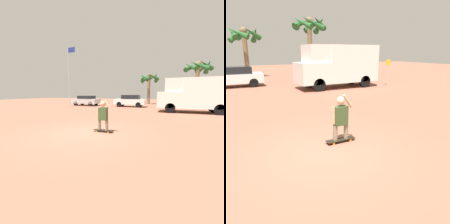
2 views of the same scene
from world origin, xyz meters
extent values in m
plane|color=#935B47|center=(0.00, 0.00, 0.00)|extent=(80.00, 80.00, 0.00)
cube|color=black|center=(0.71, 0.39, 0.08)|extent=(0.95, 0.25, 0.02)
cylinder|color=orange|center=(0.41, 0.29, 0.04)|extent=(0.07, 0.03, 0.07)
cylinder|color=orange|center=(0.41, 0.50, 0.04)|extent=(0.07, 0.03, 0.07)
cylinder|color=orange|center=(1.00, 0.29, 0.04)|extent=(0.07, 0.03, 0.07)
cylinder|color=orange|center=(1.00, 0.50, 0.04)|extent=(0.07, 0.03, 0.07)
cylinder|color=gray|center=(0.52, 0.39, 0.33)|extent=(0.14, 0.14, 0.47)
cylinder|color=gray|center=(0.89, 0.39, 0.33)|extent=(0.14, 0.14, 0.47)
cube|color=#384C28|center=(0.71, 0.39, 0.86)|extent=(0.41, 0.22, 0.59)
sphere|color=tan|center=(0.71, 0.39, 1.31)|extent=(0.25, 0.25, 0.25)
cylinder|color=tan|center=(0.47, 0.39, 0.89)|extent=(0.09, 0.09, 0.52)
cylinder|color=tan|center=(0.94, 0.39, 1.28)|extent=(0.34, 0.09, 0.44)
cylinder|color=black|center=(3.60, 8.75, 0.45)|extent=(0.90, 0.28, 0.90)
cylinder|color=black|center=(3.60, 10.71, 0.45)|extent=(0.90, 0.28, 0.90)
cylinder|color=black|center=(7.42, 8.75, 0.45)|extent=(0.90, 0.28, 0.90)
cylinder|color=black|center=(7.42, 10.71, 0.45)|extent=(0.90, 0.28, 0.90)
cube|color=white|center=(3.51, 9.73, 1.19)|extent=(2.15, 2.25, 1.48)
cube|color=black|center=(3.08, 9.73, 1.48)|extent=(0.04, 1.91, 0.74)
cube|color=white|center=(6.59, 9.73, 1.80)|extent=(4.00, 2.25, 2.69)
cube|color=white|center=(3.83, 9.73, 2.54)|extent=(1.51, 2.07, 1.22)
cylinder|color=black|center=(-2.63, 12.80, 0.34)|extent=(0.68, 0.22, 0.68)
cylinder|color=black|center=(-2.63, 14.34, 0.34)|extent=(0.68, 0.22, 0.68)
cylinder|color=black|center=(-0.12, 12.80, 0.34)|extent=(0.68, 0.22, 0.68)
cylinder|color=black|center=(-0.12, 14.34, 0.34)|extent=(0.68, 0.22, 0.68)
cube|color=white|center=(-1.37, 13.57, 0.68)|extent=(4.05, 1.76, 0.69)
cube|color=black|center=(-1.27, 13.57, 1.29)|extent=(2.23, 1.55, 0.53)
cylinder|color=black|center=(-9.11, 12.44, 0.33)|extent=(0.66, 0.22, 0.66)
cylinder|color=black|center=(-9.11, 14.15, 0.33)|extent=(0.66, 0.22, 0.66)
cylinder|color=black|center=(-6.72, 12.44, 0.33)|extent=(0.66, 0.22, 0.66)
cylinder|color=black|center=(-6.72, 14.15, 0.33)|extent=(0.66, 0.22, 0.66)
cube|color=#BCBCC1|center=(-7.91, 13.30, 0.66)|extent=(3.86, 1.93, 0.66)
cube|color=black|center=(-7.82, 13.30, 1.21)|extent=(2.12, 1.70, 0.45)
cylinder|color=brown|center=(7.13, 19.31, 2.96)|extent=(0.52, 0.52, 5.92)
sphere|color=brown|center=(7.13, 19.31, 5.92)|extent=(0.84, 0.84, 0.84)
cone|color=#235B28|center=(8.36, 19.34, 5.53)|extent=(0.75, 2.47, 1.89)
cone|color=#235B28|center=(7.98, 20.20, 5.56)|extent=(2.28, 2.21, 1.80)
cone|color=#235B28|center=(6.67, 20.45, 5.71)|extent=(2.63, 1.59, 1.36)
cone|color=#235B28|center=(6.05, 19.90, 5.63)|extent=(1.81, 2.55, 1.61)
cone|color=#235B28|center=(6.10, 18.64, 5.63)|extent=(1.97, 2.49, 1.61)
cone|color=#235B28|center=(7.05, 18.09, 5.61)|extent=(2.56, 0.86, 1.66)
cone|color=#235B28|center=(7.94, 18.38, 5.65)|extent=(2.37, 2.19, 1.54)
cylinder|color=brown|center=(0.25, 19.54, 2.31)|extent=(0.45, 0.45, 4.63)
sphere|color=brown|center=(0.25, 19.54, 4.63)|extent=(0.72, 0.72, 0.72)
cone|color=#235B28|center=(1.29, 19.60, 4.31)|extent=(0.70, 2.13, 1.58)
cone|color=#235B28|center=(0.59, 20.53, 4.38)|extent=(2.23, 1.27, 1.36)
cone|color=#235B28|center=(-0.31, 20.42, 4.27)|extent=(2.05, 1.60, 1.67)
cone|color=#235B28|center=(-0.78, 19.33, 4.37)|extent=(1.01, 2.22, 1.41)
cone|color=#235B28|center=(-0.35, 18.68, 4.39)|extent=(2.11, 1.72, 1.35)
cone|color=#235B28|center=(0.94, 18.75, 4.39)|extent=(2.01, 1.87, 1.33)
cylinder|color=#B7B7BC|center=(-7.87, 9.42, 3.61)|extent=(0.09, 0.09, 7.23)
sphere|color=#B7B7BC|center=(-7.87, 9.42, 7.28)|extent=(0.12, 0.12, 0.12)
cube|color=navy|center=(-7.38, 9.42, 6.79)|extent=(0.90, 0.02, 0.57)
camera|label=1|loc=(3.55, -5.81, 1.80)|focal=24.00mm
camera|label=2|loc=(-2.33, -5.10, 2.73)|focal=35.00mm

